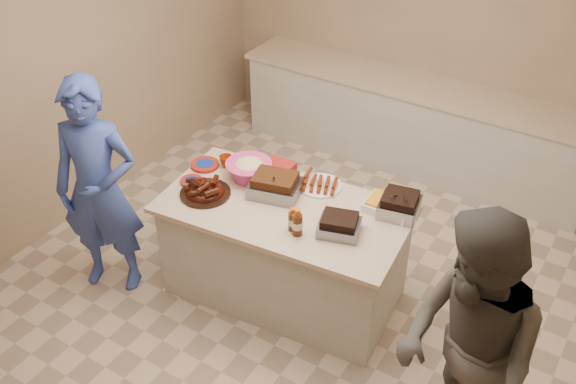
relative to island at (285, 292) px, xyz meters
The scene contains 19 objects.
room 0.10m from the island, 60.02° to the left, with size 4.50×5.00×2.70m, color tan, non-canonical shape.
back_counter 2.33m from the island, 88.69° to the left, with size 3.60×0.64×0.90m, color beige, non-canonical shape.
island is the anchor object (origin of this frame).
rib_platter 1.05m from the island, 162.45° to the right, with size 0.38×0.38×0.15m, color #3B1007, non-canonical shape.
pulled_pork_tray 0.87m from the island, 146.62° to the left, with size 0.36×0.27×0.11m, color #47230F.
brisket_tray 0.98m from the island, ahead, with size 0.28×0.23×0.08m, color black.
roasting_pan 1.18m from the island, 26.46° to the left, with size 0.27×0.27×0.11m, color gray.
coleslaw_bowl 0.96m from the island, 159.26° to the left, with size 0.36×0.36×0.24m, color #CF3B7C, non-canonical shape.
sausage_plate 0.93m from the island, 75.25° to the left, with size 0.33×0.33×0.05m, color silver.
mac_cheese_dish 1.14m from the island, 28.51° to the left, with size 0.33×0.24×0.09m, color orange.
bbq_bottle_a 0.91m from the island, 41.88° to the right, with size 0.07×0.07×0.21m, color #45200A.
bbq_bottle_b 0.89m from the island, 45.57° to the right, with size 0.06×0.06×0.18m, color #45200A.
mustard_bottle 0.87m from the island, 143.44° to the left, with size 0.04×0.04×0.11m, color yellow.
sauce_bowl 0.90m from the island, 122.37° to the left, with size 0.14×0.04×0.14m, color silver.
plate_stack_large 1.19m from the island, behind, with size 0.22×0.22×0.03m, color maroon.
plate_stack_small 1.15m from the island, behind, with size 0.17×0.17×0.02m, color maroon.
plastic_cup 1.11m from the island, 163.14° to the left, with size 0.10×0.10×0.10m, color #8B2E07.
basket_stack 0.94m from the island, 127.78° to the left, with size 0.22×0.16×0.11m, color maroon.
guest_blue 1.39m from the island, 154.39° to the right, with size 0.65×1.78×0.43m, color #364EA8.
Camera 1 is at (1.94, -3.22, 3.64)m, focal length 40.00 mm.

